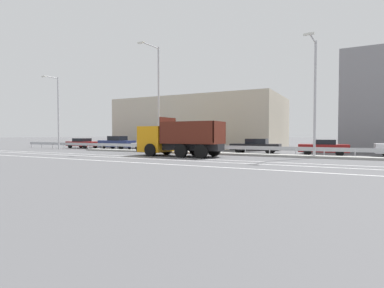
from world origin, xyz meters
The scene contains 18 objects.
ground_plane centered at (0.00, 0.00, 0.00)m, with size 320.00×320.00×0.00m, color #4C4C4F.
lane_strip_0 centered at (-0.94, -3.47, 0.00)m, with size 53.33×0.16×0.01m, color silver.
lane_strip_1 centered at (-0.94, -5.09, 0.00)m, with size 53.33×0.16×0.01m, color silver.
lane_strip_2 centered at (-0.94, -7.77, 0.00)m, with size 53.33×0.16×0.01m, color silver.
median_island centered at (0.00, 1.57, 0.09)m, with size 29.33×1.10×0.18m, color gray.
median_guardrail centered at (0.00, 2.50, 0.57)m, with size 53.33×0.09×0.78m.
dump_truck centered at (-1.90, -1.67, 1.25)m, with size 7.16×2.75×3.19m.
median_road_sign centered at (1.21, 1.57, 1.12)m, with size 0.71×0.16×2.13m.
street_lamp_0 centered at (-19.56, 1.24, 4.75)m, with size 0.70×2.02×8.59m.
street_lamp_1 centered at (-5.36, 1.42, 5.69)m, with size 0.71×2.73×10.28m.
street_lamp_2 centered at (8.86, 1.16, 4.93)m, with size 0.71×2.80×8.76m.
parked_car_0 centered at (-19.39, 4.83, 0.67)m, with size 4.24×1.95×1.28m.
parked_car_1 centered at (-13.50, 4.71, 0.79)m, with size 4.54×1.85×1.59m.
parked_car_2 centered at (-8.15, 4.81, 0.71)m, with size 4.89×2.15×1.41m.
parked_car_3 centered at (-2.48, 4.38, 0.72)m, with size 4.42×2.20×1.39m.
parked_car_4 centered at (3.41, 4.85, 0.71)m, with size 4.61×2.07×1.38m.
parked_car_5 centered at (9.30, 4.57, 0.70)m, with size 4.00×2.02×1.35m.
background_building_0 centered at (-7.57, 15.59, 3.37)m, with size 22.20×12.15×6.74m, color #B7AD99.
Camera 1 is at (11.21, -22.79, 1.78)m, focal length 28.00 mm.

